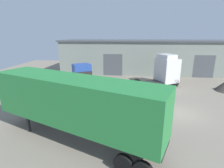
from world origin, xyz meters
The scene contains 5 objects.
ground_plane centered at (0.00, 0.00, 0.00)m, with size 60.00×60.00×0.00m, color gray.
warehouse_building centered at (0.00, 17.88, 2.89)m, with size 33.58×8.27×5.77m.
tractor_unit_white centered at (0.10, 8.54, 1.99)m, with size 6.91×5.44×4.24m.
container_trailer_green centered at (-7.74, -5.01, 2.67)m, with size 11.66×6.72×4.23m.
flatbed_truck_blue centered at (-10.64, 8.11, 1.27)m, with size 6.16×8.09×2.67m.
Camera 1 is at (-4.31, -14.82, 6.74)m, focal length 28.00 mm.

